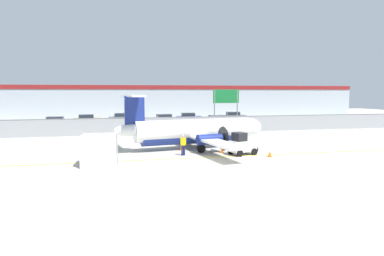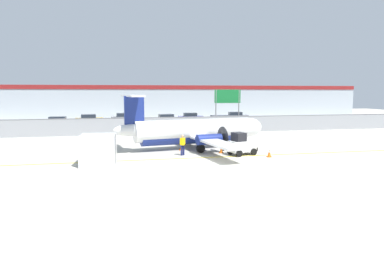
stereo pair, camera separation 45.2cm
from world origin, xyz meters
TOP-DOWN VIEW (x-y plane):
  - ground_plane at (0.00, 2.00)m, footprint 140.00×140.00m
  - perimeter_fence at (0.00, 18.00)m, footprint 98.00×0.10m
  - parking_lot_strip at (0.00, 29.50)m, footprint 98.00×17.00m
  - background_building at (0.00, 47.99)m, footprint 91.00×8.10m
  - commuter_airplane at (1.11, 6.44)m, footprint 14.42×16.04m
  - baggage_tug at (4.01, 2.51)m, footprint 2.55×1.94m
  - ground_crew_worker at (-0.80, 3.30)m, footprint 0.53×0.45m
  - cargo_container at (-7.31, 0.82)m, footprint 2.55×2.18m
  - traffic_cone_near_left at (2.78, 9.01)m, footprint 0.36×0.36m
  - traffic_cone_near_right at (5.87, 1.18)m, footprint 0.36×0.36m
  - traffic_cone_far_left at (2.65, 3.77)m, footprint 0.36×0.36m
  - traffic_cone_far_right at (-0.48, 5.77)m, footprint 0.36×0.36m
  - parked_car_0 at (-14.63, 27.55)m, footprint 4.21×2.02m
  - parked_car_1 at (-10.54, 31.65)m, footprint 4.38×2.40m
  - parked_car_2 at (-5.15, 33.77)m, footprint 4.34×2.30m
  - parked_car_3 at (1.20, 29.53)m, footprint 4.34×2.30m
  - parked_car_4 at (5.81, 32.06)m, footprint 4.32×2.25m
  - parked_car_5 at (8.80, 25.22)m, footprint 4.29×2.19m
  - parked_car_6 at (14.14, 33.15)m, footprint 4.34×2.30m
  - highway_sign at (8.34, 19.93)m, footprint 3.60×0.14m

SIDE VIEW (x-z plane):
  - ground_plane at x=0.00m, z-range 0.00..0.01m
  - parking_lot_strip at x=0.00m, z-range 0.00..0.12m
  - traffic_cone_near_left at x=2.78m, z-range -0.01..0.63m
  - traffic_cone_near_right at x=5.87m, z-range -0.01..0.63m
  - traffic_cone_far_left at x=2.65m, z-range -0.01..0.63m
  - traffic_cone_far_right at x=-0.48m, z-range -0.01..0.63m
  - baggage_tug at x=4.01m, z-range -0.08..1.80m
  - parked_car_0 at x=-14.63m, z-range 0.10..1.68m
  - parked_car_1 at x=-10.54m, z-range 0.10..1.68m
  - parked_car_2 at x=-5.15m, z-range 0.10..1.68m
  - parked_car_3 at x=1.20m, z-range 0.10..1.68m
  - parked_car_4 at x=5.81m, z-range 0.10..1.68m
  - parked_car_5 at x=8.80m, z-range 0.10..1.68m
  - parked_car_6 at x=14.14m, z-range 0.10..1.68m
  - ground_crew_worker at x=-0.80m, z-range 0.10..1.80m
  - cargo_container at x=-7.31m, z-range 0.00..2.20m
  - perimeter_fence at x=0.00m, z-range 0.07..2.17m
  - commuter_airplane at x=1.11m, z-range -0.86..4.06m
  - background_building at x=0.00m, z-range 0.01..6.51m
  - highway_sign at x=8.34m, z-range 1.39..6.89m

